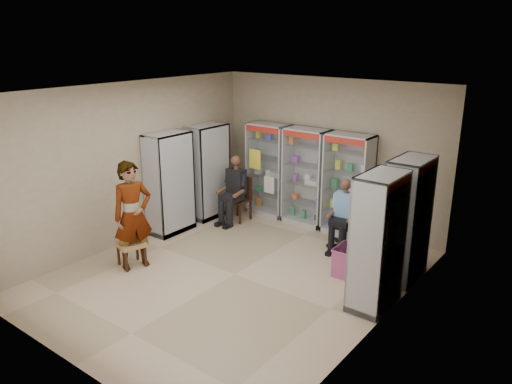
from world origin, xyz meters
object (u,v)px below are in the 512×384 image
Objects in this scene: cabinet_right_near at (378,242)px; standing_man at (133,215)px; cabinet_right_far at (407,220)px; office_chair at (346,222)px; woven_stool_b at (132,254)px; pink_trunk at (351,262)px; cabinet_left_near at (169,183)px; wooden_chair at (239,199)px; cabinet_back_right at (348,185)px; seated_shopkeeper at (345,216)px; woven_stool_a at (369,268)px; cabinet_back_left at (269,170)px; cabinet_back_mid at (306,177)px; cabinet_left_far at (208,172)px.

cabinet_right_near reaches higher than standing_man.
office_chair is at bearing 69.35° from cabinet_right_far.
cabinet_right_far reaches higher than woven_stool_b.
pink_trunk is at bearing -62.38° from office_chair.
cabinet_right_far is 4.55m from cabinet_left_near.
cabinet_right_near is 4.10m from wooden_chair.
cabinet_back_right is 1.08× the size of standing_man.
seated_shopkeeper is 0.68× the size of standing_man.
seated_shopkeeper is (3.15, 1.34, -0.37)m from cabinet_left_near.
cabinet_right_far is 1.10m from cabinet_right_near.
cabinet_back_right is 2.13× the size of wooden_chair.
woven_stool_a is at bearing 29.40° from woven_stool_b.
woven_stool_a is at bearing -50.81° from office_chair.
cabinet_back_left is 2.03× the size of office_chair.
wooden_chair is 0.75× the size of seated_shopkeeper.
cabinet_back_mid is 3.41m from cabinet_right_near.
cabinet_left_far is at bearing 103.39° from woven_stool_b.
cabinet_right_far and cabinet_right_near have the same top height.
cabinet_left_far is at bearing 170.10° from pink_trunk.
pink_trunk is 0.27× the size of standing_man.
seated_shopkeeper is at bearing -95.47° from office_chair.
cabinet_right_near and cabinet_left_near have the same top height.
seated_shopkeeper is (1.27, -0.69, -0.37)m from cabinet_back_mid.
cabinet_right_far is at bearing 101.41° from cabinet_left_near.
cabinet_left_near reaches higher than standing_man.
cabinet_left_near is 1.63m from standing_man.
cabinet_back_mid is 2.77m from cabinet_left_near.
cabinet_left_near is at bearing -173.32° from pink_trunk.
cabinet_left_near is (-1.88, -2.03, 0.00)m from cabinet_back_mid.
cabinet_left_far reaches higher than woven_stool_a.
office_chair is at bearing -16.00° from cabinet_back_left.
woven_stool_a is (1.26, -1.59, -0.78)m from cabinet_back_right.
cabinet_back_right and cabinet_right_far have the same top height.
woven_stool_b is (-1.26, -3.54, -0.79)m from cabinet_back_mid.
woven_stool_a is 3.97m from standing_man.
cabinet_left_near is at bearing -117.61° from wooden_chair.
woven_stool_a is at bearing -49.26° from seated_shopkeeper.
woven_stool_b is (0.62, -1.51, -0.79)m from cabinet_left_near.
cabinet_back_right is 2.00m from pink_trunk.
cabinet_left_near is at bearing 87.43° from cabinet_right_near.
cabinet_back_mid is at bearing 31.31° from wooden_chair.
cabinet_right_near is at bearing 73.75° from cabinet_left_far.
cabinet_right_far is (3.53, -1.13, 0.00)m from cabinet_back_left.
seated_shopkeeper is 2.52× the size of pink_trunk.
wooden_chair is at bearing -148.69° from cabinet_back_mid.
woven_stool_a is at bearing -42.74° from standing_man.
cabinet_left_near is at bearing -162.38° from seated_shopkeeper.
seated_shopkeeper is at bearing 1.00° from wooden_chair.
cabinet_left_far reaches higher than office_chair.
pink_trunk is at bearing -40.02° from cabinet_back_mid.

